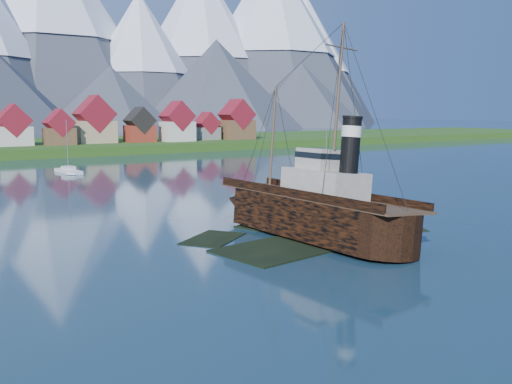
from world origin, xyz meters
TOP-DOWN VIEW (x-y plane):
  - ground at (0.00, 0.00)m, footprint 1400.00×1400.00m
  - shoal at (1.78, 2.15)m, footprint 31.71×21.24m
  - shore_bank at (0.00, 170.00)m, footprint 600.00×80.00m
  - seawall at (0.00, 132.00)m, footprint 600.00×2.50m
  - tugboat_wreck at (1.09, 2.14)m, footprint 7.50×32.31m
  - sailboat_d at (75.24, 84.34)m, footprint 7.38×9.43m
  - sailboat_e at (-2.94, 86.64)m, footprint 3.74×11.48m

SIDE VIEW (x-z plane):
  - shoal at x=1.78m, z-range -0.92..0.22m
  - ground at x=0.00m, z-range 0.00..0.00m
  - shore_bank at x=0.00m, z-range -1.60..1.60m
  - seawall at x=0.00m, z-range -1.00..1.00m
  - sailboat_e at x=-2.94m, z-range -6.26..6.83m
  - sailboat_d at x=75.24m, z-range -6.32..6.92m
  - tugboat_wreck at x=1.09m, z-range -9.60..16.01m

